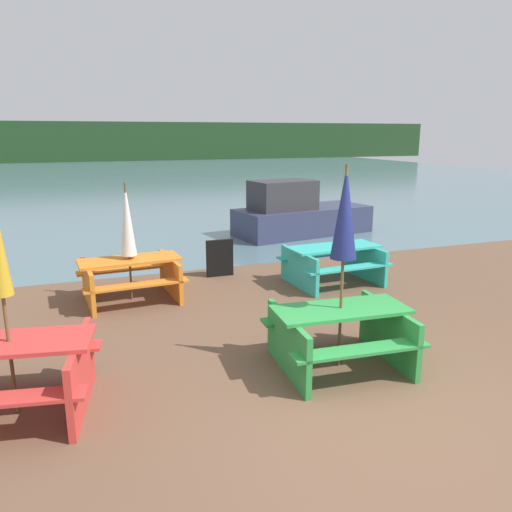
{
  "coord_description": "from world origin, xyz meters",
  "views": [
    {
      "loc": [
        -2.74,
        -3.64,
        2.83
      ],
      "look_at": [
        0.07,
        3.87,
        0.85
      ],
      "focal_mm": 35.0,
      "sensor_mm": 36.0,
      "label": 1
    }
  ],
  "objects_px": {
    "picnic_table_green": "(340,331)",
    "boat": "(298,215)",
    "picnic_table_teal": "(333,260)",
    "picnic_table_red": "(12,370)",
    "picnic_table_orange": "(130,275)",
    "umbrella_navy": "(345,214)",
    "signboard": "(220,258)",
    "umbrella_white": "(127,220)"
  },
  "relations": [
    {
      "from": "picnic_table_green",
      "to": "boat",
      "type": "xyz_separation_m",
      "value": [
        3.08,
        7.76,
        0.11
      ]
    },
    {
      "from": "picnic_table_teal",
      "to": "boat",
      "type": "relative_size",
      "value": 0.44
    },
    {
      "from": "picnic_table_red",
      "to": "picnic_table_orange",
      "type": "height_order",
      "value": "picnic_table_red"
    },
    {
      "from": "picnic_table_teal",
      "to": "umbrella_navy",
      "type": "distance_m",
      "value": 3.87
    },
    {
      "from": "picnic_table_green",
      "to": "picnic_table_red",
      "type": "bearing_deg",
      "value": 176.39
    },
    {
      "from": "picnic_table_green",
      "to": "picnic_table_red",
      "type": "relative_size",
      "value": 0.95
    },
    {
      "from": "picnic_table_orange",
      "to": "picnic_table_teal",
      "type": "bearing_deg",
      "value": -5.35
    },
    {
      "from": "picnic_table_orange",
      "to": "boat",
      "type": "relative_size",
      "value": 0.43
    },
    {
      "from": "umbrella_navy",
      "to": "signboard",
      "type": "height_order",
      "value": "umbrella_navy"
    },
    {
      "from": "umbrella_white",
      "to": "picnic_table_orange",
      "type": "bearing_deg",
      "value": 180.0
    },
    {
      "from": "umbrella_navy",
      "to": "picnic_table_teal",
      "type": "bearing_deg",
      "value": 62.23
    },
    {
      "from": "picnic_table_orange",
      "to": "signboard",
      "type": "bearing_deg",
      "value": 25.22
    },
    {
      "from": "picnic_table_teal",
      "to": "boat",
      "type": "xyz_separation_m",
      "value": [
        1.41,
        4.58,
        0.12
      ]
    },
    {
      "from": "picnic_table_teal",
      "to": "signboard",
      "type": "height_order",
      "value": "signboard"
    },
    {
      "from": "picnic_table_teal",
      "to": "signboard",
      "type": "bearing_deg",
      "value": 147.13
    },
    {
      "from": "boat",
      "to": "picnic_table_teal",
      "type": "bearing_deg",
      "value": -116.61
    },
    {
      "from": "picnic_table_teal",
      "to": "signboard",
      "type": "distance_m",
      "value": 2.27
    },
    {
      "from": "picnic_table_teal",
      "to": "umbrella_navy",
      "type": "xyz_separation_m",
      "value": [
        -1.67,
        -3.17,
        1.47
      ]
    },
    {
      "from": "umbrella_white",
      "to": "signboard",
      "type": "relative_size",
      "value": 2.72
    },
    {
      "from": "picnic_table_teal",
      "to": "picnic_table_red",
      "type": "bearing_deg",
      "value": -151.19
    },
    {
      "from": "picnic_table_green",
      "to": "picnic_table_teal",
      "type": "distance_m",
      "value": 3.58
    },
    {
      "from": "picnic_table_green",
      "to": "picnic_table_teal",
      "type": "height_order",
      "value": "picnic_table_green"
    },
    {
      "from": "picnic_table_red",
      "to": "boat",
      "type": "distance_m",
      "value": 10.11
    },
    {
      "from": "picnic_table_orange",
      "to": "umbrella_white",
      "type": "distance_m",
      "value": 0.96
    },
    {
      "from": "picnic_table_red",
      "to": "picnic_table_teal",
      "type": "height_order",
      "value": "picnic_table_red"
    },
    {
      "from": "picnic_table_teal",
      "to": "picnic_table_orange",
      "type": "xyz_separation_m",
      "value": [
        -3.78,
        0.35,
        -0.01
      ]
    },
    {
      "from": "signboard",
      "to": "umbrella_navy",
      "type": "bearing_deg",
      "value": -86.9
    },
    {
      "from": "picnic_table_green",
      "to": "umbrella_navy",
      "type": "height_order",
      "value": "umbrella_navy"
    },
    {
      "from": "picnic_table_teal",
      "to": "signboard",
      "type": "relative_size",
      "value": 2.44
    },
    {
      "from": "picnic_table_orange",
      "to": "signboard",
      "type": "relative_size",
      "value": 2.38
    },
    {
      "from": "boat",
      "to": "signboard",
      "type": "distance_m",
      "value": 4.72
    },
    {
      "from": "umbrella_white",
      "to": "signboard",
      "type": "distance_m",
      "value": 2.31
    },
    {
      "from": "signboard",
      "to": "umbrella_white",
      "type": "bearing_deg",
      "value": -154.78
    },
    {
      "from": "picnic_table_red",
      "to": "umbrella_white",
      "type": "height_order",
      "value": "umbrella_white"
    },
    {
      "from": "umbrella_navy",
      "to": "boat",
      "type": "relative_size",
      "value": 0.6
    },
    {
      "from": "picnic_table_red",
      "to": "picnic_table_teal",
      "type": "xyz_separation_m",
      "value": [
        5.35,
        2.94,
        -0.02
      ]
    },
    {
      "from": "umbrella_white",
      "to": "signboard",
      "type": "bearing_deg",
      "value": 25.22
    },
    {
      "from": "picnic_table_teal",
      "to": "umbrella_navy",
      "type": "height_order",
      "value": "umbrella_navy"
    },
    {
      "from": "picnic_table_green",
      "to": "picnic_table_teal",
      "type": "bearing_deg",
      "value": 62.23
    },
    {
      "from": "umbrella_white",
      "to": "boat",
      "type": "distance_m",
      "value": 6.75
    },
    {
      "from": "umbrella_white",
      "to": "umbrella_navy",
      "type": "bearing_deg",
      "value": -59.14
    },
    {
      "from": "picnic_table_red",
      "to": "umbrella_navy",
      "type": "relative_size",
      "value": 0.74
    }
  ]
}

